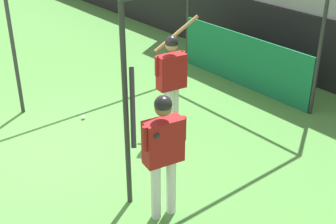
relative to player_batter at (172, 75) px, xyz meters
The scene contains 6 objects.
ground_plane 2.29m from the player_batter, 110.32° to the right, with size 60.00×60.00×0.00m, color #477F38.
outfield_wall 3.72m from the player_batter, 100.98° to the left, with size 24.00×0.12×1.45m.
batting_cage 1.72m from the player_batter, 110.61° to the left, with size 3.58×4.23×2.83m.
player_batter is the anchor object (origin of this frame).
player_waiting 2.27m from the player_batter, 42.67° to the right, with size 0.51×0.87×2.08m.
baseball 1.97m from the player_batter, 144.41° to the right, with size 0.07×0.07×0.07m.
Camera 1 is at (6.22, -2.71, 4.06)m, focal length 50.00 mm.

